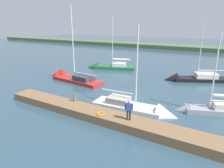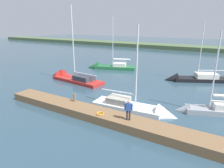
{
  "view_description": "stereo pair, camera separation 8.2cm",
  "coord_description": "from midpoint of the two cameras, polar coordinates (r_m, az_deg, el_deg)",
  "views": [
    {
      "loc": [
        -8.99,
        17.23,
        7.8
      ],
      "look_at": [
        1.23,
        0.02,
        1.66
      ],
      "focal_mm": 31.68,
      "sensor_mm": 36.0,
      "label": 1
    },
    {
      "loc": [
        -9.06,
        17.18,
        7.8
      ],
      "look_at": [
        1.23,
        0.02,
        1.66
      ],
      "focal_mm": 31.68,
      "sensor_mm": 36.0,
      "label": 2
    }
  ],
  "objects": [
    {
      "name": "ground_plane",
      "position": [
        20.94,
        2.81,
        -4.83
      ],
      "size": [
        200.0,
        200.0,
        0.0
      ],
      "primitive_type": "plane",
      "color": "#2D4756"
    },
    {
      "name": "sailboat_behind_pier",
      "position": [
        35.79,
        -1.43,
        4.7
      ],
      "size": [
        8.92,
        4.85,
        9.97
      ],
      "rotation": [
        0.0,
        0.0,
        0.32
      ],
      "color": "#236638",
      "rests_on": "ground_plane"
    },
    {
      "name": "person_on_dock",
      "position": [
        15.06,
        4.73,
        -7.15
      ],
      "size": [
        0.59,
        0.36,
        1.63
      ],
      "rotation": [
        0.0,
        0.0,
        1.93
      ],
      "color": "#28282D",
      "rests_on": "dock_pier"
    },
    {
      "name": "sailboat_near_dock",
      "position": [
        20.16,
        26.09,
        -7.07
      ],
      "size": [
        6.63,
        3.73,
        7.97
      ],
      "rotation": [
        0.0,
        0.0,
        0.37
      ],
      "color": "gray",
      "rests_on": "ground_plane"
    },
    {
      "name": "sailboat_far_right",
      "position": [
        30.21,
        21.91,
        1.22
      ],
      "size": [
        8.61,
        5.55,
        9.1
      ],
      "rotation": [
        0.0,
        0.0,
        0.45
      ],
      "color": "black",
      "rests_on": "ground_plane"
    },
    {
      "name": "life_ring_buoy",
      "position": [
        16.31,
        -3.49,
        -8.54
      ],
      "size": [
        0.66,
        0.66,
        0.1
      ],
      "primitive_type": "torus",
      "color": "orange",
      "rests_on": "dock_pier"
    },
    {
      "name": "sailboat_far_left",
      "position": [
        18.65,
        7.83,
        -7.47
      ],
      "size": [
        8.13,
        2.57,
        8.76
      ],
      "rotation": [
        0.0,
        0.0,
        3.22
      ],
      "color": "white",
      "rests_on": "ground_plane"
    },
    {
      "name": "sailboat_mid_channel",
      "position": [
        29.19,
        -12.34,
        1.57
      ],
      "size": [
        9.66,
        3.22,
        11.19
      ],
      "rotation": [
        0.0,
        0.0,
        -0.1
      ],
      "color": "#B22823",
      "rests_on": "ground_plane"
    },
    {
      "name": "far_shoreline",
      "position": [
        66.53,
        22.98,
        9.0
      ],
      "size": [
        180.0,
        8.0,
        2.4
      ],
      "primitive_type": "cube",
      "color": "#4C603D",
      "rests_on": "ground_plane"
    },
    {
      "name": "dock_pier",
      "position": [
        17.13,
        -4.66,
        -8.77
      ],
      "size": [
        19.84,
        1.93,
        0.71
      ],
      "primitive_type": "cube",
      "color": "brown",
      "rests_on": "ground_plane"
    },
    {
      "name": "mooring_post_near",
      "position": [
        19.05,
        -10.88,
        -3.91
      ],
      "size": [
        0.21,
        0.21,
        0.74
      ],
      "primitive_type": "cylinder",
      "color": "brown",
      "rests_on": "dock_pier"
    }
  ]
}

